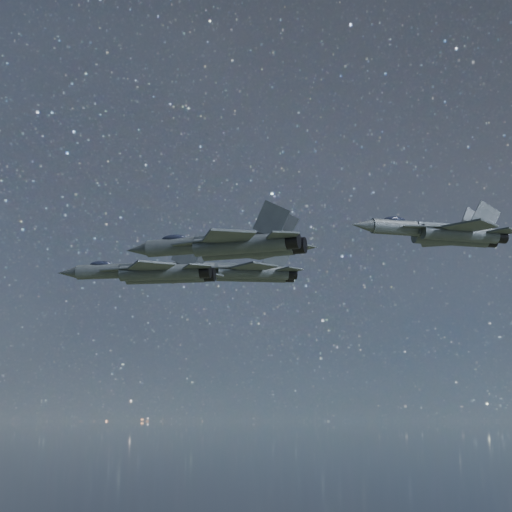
{
  "coord_description": "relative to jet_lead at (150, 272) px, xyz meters",
  "views": [
    {
      "loc": [
        10.36,
        -81.95,
        130.04
      ],
      "look_at": [
        2.13,
        1.77,
        147.83
      ],
      "focal_mm": 55.0,
      "sensor_mm": 36.0,
      "label": 1
    }
  ],
  "objects": [
    {
      "name": "jet_slot",
      "position": [
        32.58,
        -0.29,
        3.73
      ],
      "size": [
        18.44,
        12.27,
        4.68
      ],
      "rotation": [
        0.0,
        0.0,
        0.36
      ],
      "color": "#30373C"
    },
    {
      "name": "jet_lead",
      "position": [
        0.0,
        0.0,
        0.0
      ],
      "size": [
        19.11,
        13.48,
        4.84
      ],
      "rotation": [
        0.0,
        0.0,
        -0.07
      ],
      "color": "#30373C"
    },
    {
      "name": "jet_right",
      "position": [
        11.17,
        -16.14,
        -0.76
      ],
      "size": [
        18.32,
        12.51,
        4.6
      ],
      "rotation": [
        0.0,
        0.0,
        -0.23
      ],
      "color": "#30373C"
    },
    {
      "name": "jet_left",
      "position": [
        8.89,
        11.55,
        2.1
      ],
      "size": [
        18.73,
        12.78,
        4.7
      ],
      "rotation": [
        0.0,
        0.0,
        0.23
      ],
      "color": "#30373C"
    }
  ]
}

